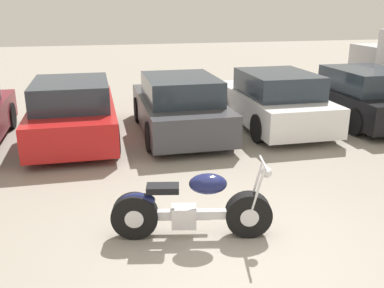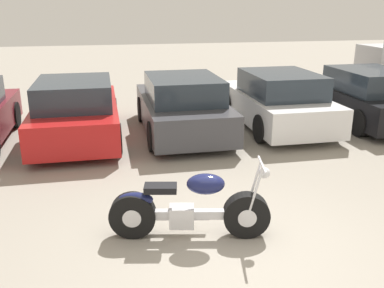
% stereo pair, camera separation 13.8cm
% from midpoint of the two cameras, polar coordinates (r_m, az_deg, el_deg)
% --- Properties ---
extents(ground_plane, '(60.00, 60.00, 0.00)m').
position_cam_midpoint_polar(ground_plane, '(5.88, 6.17, -13.83)').
color(ground_plane, gray).
extents(motorcycle, '(2.21, 0.86, 1.09)m').
position_cam_midpoint_polar(motorcycle, '(5.95, 0.14, -8.59)').
color(motorcycle, black).
rests_on(motorcycle, ground_plane).
extents(parked_car_red, '(1.96, 4.18, 1.46)m').
position_cam_midpoint_polar(parked_car_red, '(10.43, -14.82, 4.22)').
color(parked_car_red, red).
rests_on(parked_car_red, ground_plane).
extents(parked_car_dark_grey, '(1.96, 4.18, 1.46)m').
position_cam_midpoint_polar(parked_car_dark_grey, '(10.59, -0.96, 5.04)').
color(parked_car_dark_grey, '#3D3D42').
rests_on(parked_car_dark_grey, ground_plane).
extents(parked_car_white, '(1.96, 4.18, 1.46)m').
position_cam_midpoint_polar(parked_car_white, '(11.41, 11.65, 5.63)').
color(parked_car_white, white).
rests_on(parked_car_white, ground_plane).
extents(parked_car_black, '(1.96, 4.18, 1.46)m').
position_cam_midpoint_polar(parked_car_black, '(12.62, 22.37, 5.83)').
color(parked_car_black, black).
rests_on(parked_car_black, ground_plane).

